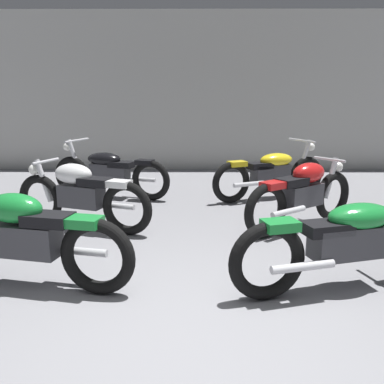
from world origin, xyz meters
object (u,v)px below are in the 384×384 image
object	(u,v)px
motorcycle_right_row_2	(271,172)
motorcycle_right_row_1	(303,193)
motorcycle_left_row_2	(109,171)
motorcycle_right_row_0	(350,239)
motorcycle_left_row_1	(81,194)
motorcycle_left_row_0	(26,237)

from	to	relation	value
motorcycle_right_row_2	motorcycle_right_row_1	bearing A→B (deg)	-86.36
motorcycle_left_row_2	motorcycle_right_row_0	world-z (taller)	same
motorcycle_left_row_2	motorcycle_left_row_1	bearing A→B (deg)	-89.85
motorcycle_right_row_0	motorcycle_left_row_2	bearing A→B (deg)	129.48
motorcycle_left_row_1	motorcycle_right_row_2	size ratio (longest dim) A/B	0.93
motorcycle_right_row_2	motorcycle_left_row_2	bearing A→B (deg)	178.23
motorcycle_left_row_2	motorcycle_right_row_2	bearing A→B (deg)	-1.77
motorcycle_left_row_2	motorcycle_right_row_1	size ratio (longest dim) A/B	1.27
motorcycle_right_row_2	motorcycle_right_row_0	bearing A→B (deg)	-89.27
motorcycle_left_row_0	motorcycle_right_row_1	distance (m)	3.31
motorcycle_left_row_2	motorcycle_right_row_0	distance (m)	4.37
motorcycle_left_row_1	motorcycle_right_row_1	xyz separation A→B (m)	(2.83, 0.06, 0.00)
motorcycle_left_row_0	motorcycle_right_row_2	size ratio (longest dim) A/B	0.96
motorcycle_right_row_0	motorcycle_right_row_2	bearing A→B (deg)	90.73
motorcycle_left_row_0	motorcycle_left_row_2	bearing A→B (deg)	89.79
motorcycle_right_row_1	motorcycle_right_row_0	bearing A→B (deg)	-91.98
motorcycle_left_row_0	motorcycle_right_row_2	xyz separation A→B (m)	(2.75, 3.26, -0.01)
motorcycle_left_row_0	motorcycle_right_row_0	bearing A→B (deg)	-0.50
motorcycle_left_row_2	motorcycle_right_row_1	xyz separation A→B (m)	(2.84, -1.67, 0.01)
motorcycle_left_row_2	motorcycle_right_row_2	world-z (taller)	same
motorcycle_right_row_2	motorcycle_left_row_0	bearing A→B (deg)	-130.10
motorcycle_right_row_0	motorcycle_right_row_1	distance (m)	1.70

